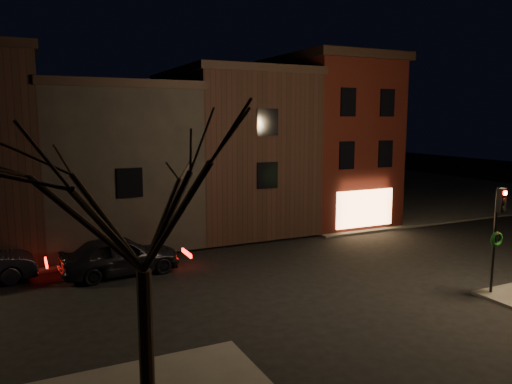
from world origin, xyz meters
The scene contains 8 objects.
ground centered at (0.00, 0.00, 0.00)m, with size 120.00×120.00×0.00m, color black.
sidewalk_far_right centered at (20.00, 20.00, 0.06)m, with size 30.00×30.00×0.12m, color #2D2B28.
corner_building centered at (8.00, 9.47, 5.40)m, with size 6.50×8.50×10.50m.
row_building_a centered at (1.50, 10.50, 4.83)m, with size 7.30×10.30×9.40m.
row_building_b centered at (-5.75, 10.50, 4.33)m, with size 7.80×10.30×8.40m.
traffic_signal centered at (5.60, -5.51, 2.81)m, with size 0.58×0.38×4.05m.
bare_tree_left centered at (-8.00, -7.00, 5.43)m, with size 5.60×5.60×7.50m.
parked_car_a centered at (-6.70, 3.34, 0.85)m, with size 2.02×5.01×1.71m, color black.
Camera 1 is at (-10.45, -18.03, 6.70)m, focal length 35.00 mm.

